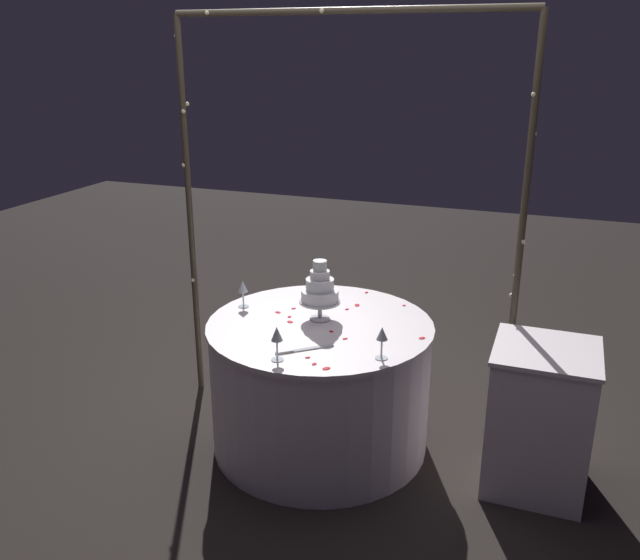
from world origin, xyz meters
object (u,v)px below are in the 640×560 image
object	(u,v)px
tiered_cake	(320,290)
cake_knife	(301,350)
decorative_arch	(341,171)
wine_glass_0	(243,288)
main_table	(320,384)
side_table	(539,418)
wine_glass_2	(277,336)
wine_glass_1	(382,336)

from	to	relation	value
tiered_cake	cake_knife	bearing A→B (deg)	-82.78
decorative_arch	wine_glass_0	distance (m)	0.85
tiered_cake	wine_glass_0	world-z (taller)	tiered_cake
cake_knife	wine_glass_0	bearing A→B (deg)	141.02
decorative_arch	main_table	bearing A→B (deg)	-89.81
side_table	wine_glass_0	bearing A→B (deg)	178.31
main_table	cake_knife	xyz separation A→B (m)	(0.03, -0.34, 0.37)
wine_glass_2	cake_knife	distance (m)	0.19
main_table	wine_glass_0	world-z (taller)	wine_glass_0
wine_glass_1	cake_knife	bearing A→B (deg)	-172.45
main_table	wine_glass_1	xyz separation A→B (m)	(0.42, -0.29, 0.48)
decorative_arch	wine_glass_1	world-z (taller)	decorative_arch
side_table	wine_glass_0	xyz separation A→B (m)	(-1.63, 0.05, 0.46)
tiered_cake	wine_glass_2	world-z (taller)	tiered_cake
side_table	decorative_arch	bearing A→B (deg)	165.01
wine_glass_1	cake_knife	size ratio (longest dim) A/B	0.67
side_table	wine_glass_2	world-z (taller)	wine_glass_2
decorative_arch	side_table	xyz separation A→B (m)	(1.15, -0.31, -1.10)
side_table	wine_glass_1	world-z (taller)	wine_glass_1
wine_glass_0	cake_knife	size ratio (longest dim) A/B	0.65
decorative_arch	wine_glass_0	bearing A→B (deg)	-151.95
wine_glass_2	wine_glass_0	bearing A→B (deg)	129.26
wine_glass_0	decorative_arch	bearing A→B (deg)	28.05
decorative_arch	tiered_cake	xyz separation A→B (m)	(-0.02, -0.28, -0.59)
wine_glass_1	cake_knife	world-z (taller)	wine_glass_1
wine_glass_0	wine_glass_2	distance (m)	0.71
wine_glass_1	main_table	bearing A→B (deg)	144.92
main_table	tiered_cake	distance (m)	0.53
tiered_cake	wine_glass_0	size ratio (longest dim) A/B	2.13
wine_glass_0	side_table	bearing A→B (deg)	-1.69
side_table	wine_glass_2	xyz separation A→B (m)	(-1.18, -0.50, 0.47)
tiered_cake	wine_glass_0	bearing A→B (deg)	177.32
main_table	wine_glass_1	distance (m)	0.70
wine_glass_0	cake_knife	xyz separation A→B (m)	(0.52, -0.42, -0.11)
wine_glass_2	main_table	bearing A→B (deg)	85.79
wine_glass_2	decorative_arch	bearing A→B (deg)	87.60
wine_glass_0	wine_glass_1	distance (m)	0.98
wine_glass_0	wine_glass_1	bearing A→B (deg)	-22.12
main_table	cake_knife	world-z (taller)	cake_knife
main_table	side_table	bearing A→B (deg)	1.33
side_table	cake_knife	xyz separation A→B (m)	(-1.12, -0.37, 0.35)
main_table	wine_glass_1	size ratio (longest dim) A/B	7.55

